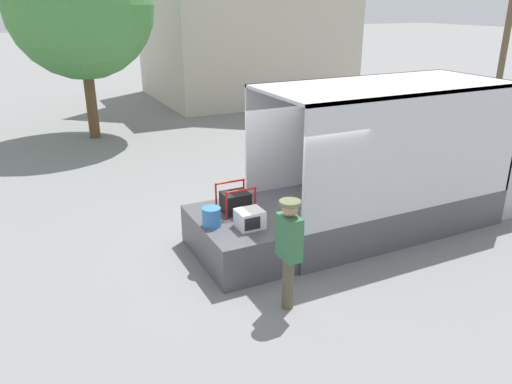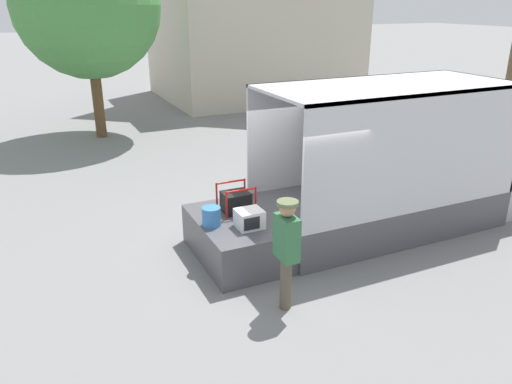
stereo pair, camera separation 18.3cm
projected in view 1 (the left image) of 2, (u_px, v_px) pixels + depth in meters
ground_plane at (271, 249)px, 9.67m from camera, size 160.00×160.00×0.00m
box_truck at (443, 173)px, 11.13m from camera, size 7.43×2.27×3.01m
tailgate_deck at (237, 238)px, 9.23m from camera, size 1.43×2.15×0.77m
microwave at (250, 219)px, 8.71m from camera, size 0.46×0.42×0.33m
portable_generator at (236, 202)px, 9.36m from camera, size 0.62×0.54×0.53m
orange_bucket at (212, 217)px, 8.77m from camera, size 0.33×0.33×0.34m
worker_person at (289, 243)px, 7.44m from camera, size 0.32×0.44×1.80m
street_tree at (80, 5)px, 15.99m from camera, size 4.72×4.72×6.74m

